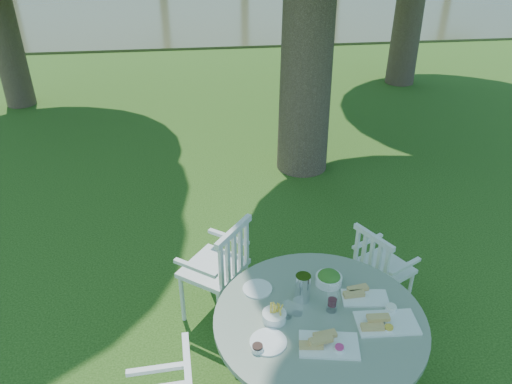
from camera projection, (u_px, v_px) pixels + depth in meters
ground at (259, 277)px, 4.89m from camera, size 140.00×140.00×0.00m
table at (319, 332)px, 3.43m from camera, size 1.44×1.44×0.75m
chair_ne at (378, 265)px, 4.26m from camera, size 0.55×0.56×0.84m
chair_nw at (223, 265)px, 4.15m from camera, size 0.66×0.67×0.97m
tableware at (319, 305)px, 3.41m from camera, size 1.13×0.84×0.21m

